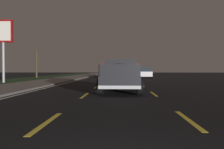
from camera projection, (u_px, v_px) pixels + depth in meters
The scene contains 10 objects.
ground at pixel (121, 80), 29.37m from camera, with size 144.00×144.00×0.00m, color black.
sidewalk_shoulder at pixel (62, 79), 29.65m from camera, with size 108.00×4.00×0.12m, color slate.
grass_verge at pixel (23, 80), 29.85m from camera, with size 108.00×6.00×0.01m, color #1E3819.
lane_markings at pixel (99, 79), 32.90m from camera, with size 108.88×7.04×0.01m.
pickup_truck at pixel (120, 75), 13.65m from camera, with size 5.44×2.31×1.87m.
sedan_red at pixel (123, 73), 32.03m from camera, with size 4.43×2.06×1.54m.
sedan_white at pixel (144, 73), 34.75m from camera, with size 4.42×2.05×1.54m.
sedan_silver at pixel (121, 73), 38.55m from camera, with size 4.43×2.06×1.54m.
gas_price_sign at pixel (3, 36), 22.94m from camera, with size 0.27×1.90×6.13m.
bare_tree_far at pixel (37, 64), 36.74m from camera, with size 1.70×0.91×4.63m.
Camera 1 is at (-2.37, -0.04, 1.28)m, focal length 37.68 mm.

